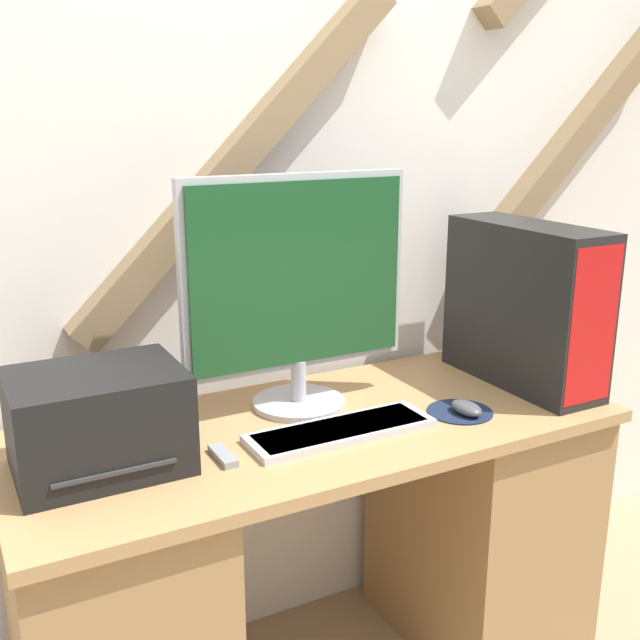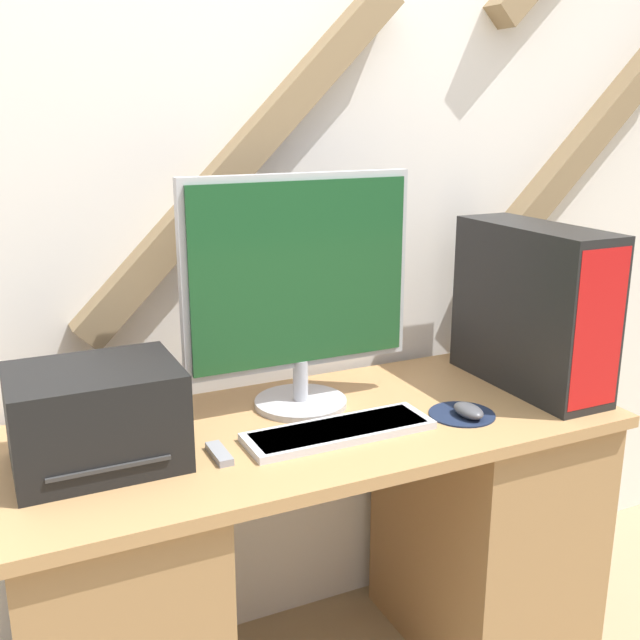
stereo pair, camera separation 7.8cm
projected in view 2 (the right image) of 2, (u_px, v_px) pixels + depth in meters
The scene contains 9 objects.
wall_back at pixel (265, 164), 1.96m from camera, with size 6.40×0.13×2.70m.
desk at pixel (318, 558), 1.90m from camera, with size 1.46×0.61×0.77m.
monitor at pixel (299, 284), 1.82m from camera, with size 0.59×0.23×0.58m.
keyboard at pixel (339, 431), 1.72m from camera, with size 0.45×0.14×0.02m.
mousepad at pixel (462, 414), 1.84m from camera, with size 0.16×0.16×0.00m.
mouse at pixel (468, 411), 1.82m from camera, with size 0.06×0.09×0.03m.
computer_tower at pixel (533, 307), 1.98m from camera, with size 0.17×0.48×0.44m.
printer at pixel (96, 417), 1.56m from camera, with size 0.34×0.27×0.21m.
remote_control at pixel (219, 454), 1.61m from camera, with size 0.03×0.11×0.02m.
Camera 2 is at (-0.71, -1.20, 1.49)m, focal length 42.00 mm.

